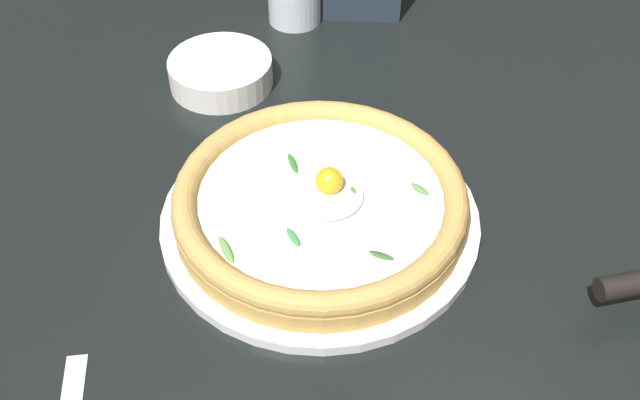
# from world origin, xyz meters

# --- Properties ---
(ground_plane) EXTENTS (2.40, 2.40, 0.03)m
(ground_plane) POSITION_xyz_m (0.00, 0.00, -0.01)
(ground_plane) COLOR black
(ground_plane) RESTS_ON ground
(pizza_plate) EXTENTS (0.32, 0.32, 0.01)m
(pizza_plate) POSITION_xyz_m (0.03, 0.03, 0.01)
(pizza_plate) COLOR white
(pizza_plate) RESTS_ON ground
(pizza) EXTENTS (0.29, 0.29, 0.05)m
(pizza) POSITION_xyz_m (0.03, 0.03, 0.03)
(pizza) COLOR gold
(pizza) RESTS_ON pizza_plate
(side_bowl) EXTENTS (0.13, 0.13, 0.04)m
(side_bowl) POSITION_xyz_m (0.29, 0.10, 0.02)
(side_bowl) COLOR white
(side_bowl) RESTS_ON ground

